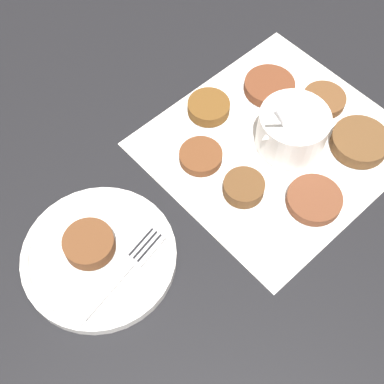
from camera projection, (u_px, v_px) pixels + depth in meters
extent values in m
plane|color=black|center=(266.00, 135.00, 0.82)|extent=(4.00, 4.00, 0.00)
cube|color=silver|center=(273.00, 145.00, 0.81)|extent=(0.39, 0.36, 0.00)
cylinder|color=white|center=(292.00, 130.00, 0.78)|extent=(0.10, 0.10, 0.06)
cylinder|color=orange|center=(291.00, 135.00, 0.79)|extent=(0.09, 0.09, 0.03)
cone|color=white|center=(268.00, 137.00, 0.75)|extent=(0.02, 0.02, 0.02)
cylinder|color=silver|center=(283.00, 124.00, 0.74)|extent=(0.06, 0.01, 0.11)
cylinder|color=brown|center=(360.00, 142.00, 0.80)|extent=(0.09, 0.09, 0.02)
cylinder|color=brown|center=(201.00, 156.00, 0.79)|extent=(0.06, 0.06, 0.01)
cylinder|color=brown|center=(244.00, 187.00, 0.76)|extent=(0.06, 0.06, 0.02)
cylinder|color=brown|center=(314.00, 200.00, 0.75)|extent=(0.08, 0.08, 0.01)
cylinder|color=brown|center=(269.00, 86.00, 0.85)|extent=(0.08, 0.08, 0.02)
cylinder|color=brown|center=(209.00, 107.00, 0.83)|extent=(0.07, 0.07, 0.02)
cylinder|color=brown|center=(324.00, 100.00, 0.84)|extent=(0.07, 0.07, 0.01)
cylinder|color=white|center=(99.00, 256.00, 0.71)|extent=(0.21, 0.21, 0.02)
torus|color=white|center=(98.00, 253.00, 0.70)|extent=(0.20, 0.20, 0.01)
cylinder|color=brown|center=(89.00, 244.00, 0.69)|extent=(0.07, 0.07, 0.02)
cube|color=silver|center=(105.00, 292.00, 0.67)|extent=(0.10, 0.04, 0.00)
cube|color=silver|center=(145.00, 246.00, 0.70)|extent=(0.07, 0.05, 0.00)
cube|color=black|center=(150.00, 248.00, 0.70)|extent=(0.05, 0.02, 0.00)
cube|color=black|center=(145.00, 245.00, 0.70)|extent=(0.05, 0.02, 0.00)
cube|color=black|center=(141.00, 242.00, 0.70)|extent=(0.05, 0.02, 0.00)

